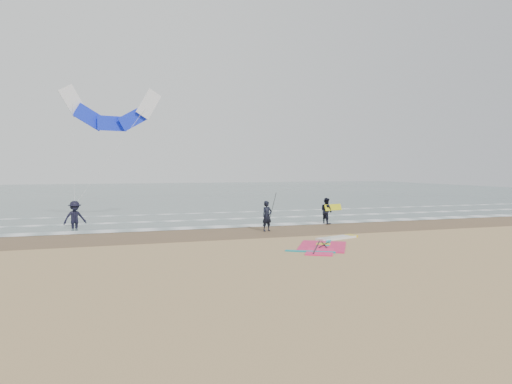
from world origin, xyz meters
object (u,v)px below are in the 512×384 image
object	(u,v)px
person_standing	(267,216)
person_wading	(75,212)
surf_kite	(112,113)
person_walking	(326,211)
windsurf_rig	(327,244)

from	to	relation	value
person_standing	person_wading	world-z (taller)	person_wading
person_standing	surf_kite	size ratio (longest dim) A/B	0.23
person_standing	surf_kite	bearing A→B (deg)	120.50
person_walking	windsurf_rig	bearing A→B (deg)	139.36
surf_kite	person_walking	bearing A→B (deg)	-21.97
windsurf_rig	surf_kite	xyz separation A→B (m)	(-9.15, 11.97, 6.90)
person_wading	windsurf_rig	bearing A→B (deg)	-58.93
surf_kite	windsurf_rig	bearing A→B (deg)	-52.60
person_standing	person_walking	size ratio (longest dim) A/B	1.03
windsurf_rig	surf_kite	distance (m)	16.57
person_walking	person_wading	distance (m)	14.80
windsurf_rig	person_walking	bearing A→B (deg)	63.94
windsurf_rig	surf_kite	world-z (taller)	surf_kite
person_walking	person_wading	xyz separation A→B (m)	(-14.63, 2.25, 0.16)
person_standing	person_wading	size ratio (longest dim) A/B	0.86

